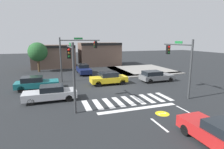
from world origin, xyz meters
The scene contains 16 objects.
ground_plane centered at (0.00, 0.00, 0.00)m, with size 120.00×120.00×0.00m, color #232628.
crosswalk_near centered at (0.00, -4.50, 0.00)m, with size 8.12×2.61×0.01m.
lane_markings centered at (1.11, -12.02, 0.00)m, with size 6.80×20.25×0.01m.
bike_detector_marking centered at (1.23, -8.01, 0.00)m, with size 1.05×1.05×0.01m.
curb_corner_northeast centered at (8.49, 9.42, 0.07)m, with size 10.00×10.60×0.15m.
storefront_row centered at (-1.00, 18.57, 2.32)m, with size 17.52×5.27×4.79m.
traffic_signal_northwest centered at (-3.25, 4.98, 4.01)m, with size 5.25×0.32×5.72m.
traffic_signal_southwest centered at (-4.91, -4.30, 3.63)m, with size 0.32×4.32×5.26m.
traffic_signal_southeast centered at (5.54, -4.23, 3.72)m, with size 0.32×4.33×5.48m.
car_yellow centered at (0.16, 1.84, 0.77)m, with size 4.48×1.79×1.54m.
car_red centered at (1.47, -12.76, 0.73)m, with size 1.71×4.64×1.44m.
car_silver centered at (-6.66, -2.24, 0.70)m, with size 4.62×1.76×1.39m.
car_gray centered at (6.49, 1.41, 0.72)m, with size 4.39×1.95×1.42m.
car_navy centered at (-1.57, 9.89, 0.75)m, with size 1.78×4.79×1.49m.
car_teal centered at (-8.17, 2.22, 0.75)m, with size 4.53×1.88×1.46m.
roadside_tree centered at (-8.50, 14.00, 3.38)m, with size 3.19×3.19×4.99m.
Camera 1 is at (-6.39, -18.84, 5.47)m, focal length 28.95 mm.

